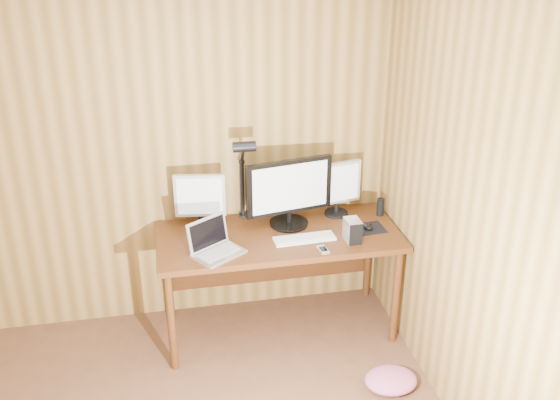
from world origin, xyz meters
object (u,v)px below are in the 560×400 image
object	(u,v)px
monitor_left	(200,200)
hard_drive	(353,230)
monitor_right	(337,187)
desk_lamp	(243,168)
speaker	(380,207)
keyboard	(304,238)
mouse	(368,226)
phone	(323,250)
laptop	(214,245)
monitor_center	(289,192)
desk	(277,245)

from	to	relation	value
monitor_left	hard_drive	size ratio (longest dim) A/B	2.60
monitor_right	desk_lamp	bearing A→B (deg)	167.74
hard_drive	speaker	distance (m)	0.45
keyboard	mouse	size ratio (longest dim) A/B	3.86
mouse	phone	size ratio (longest dim) A/B	0.97
monitor_left	hard_drive	bearing A→B (deg)	-12.94
laptop	mouse	xyz separation A→B (m)	(1.04, 0.12, -0.03)
phone	keyboard	bearing A→B (deg)	109.96
monitor_center	desk	bearing A→B (deg)	-161.97
mouse	hard_drive	distance (m)	0.21
keyboard	speaker	xyz separation A→B (m)	(0.60, 0.26, 0.05)
monitor_left	speaker	size ratio (longest dim) A/B	3.07
monitor_left	keyboard	xyz separation A→B (m)	(0.64, -0.30, -0.19)
monitor_left	monitor_right	bearing A→B (deg)	9.98
hard_drive	speaker	world-z (taller)	hard_drive
hard_drive	phone	world-z (taller)	hard_drive
keyboard	phone	distance (m)	0.18
speaker	laptop	bearing A→B (deg)	-165.42
desk	monitor_left	world-z (taller)	monitor_left
desk	desk_lamp	size ratio (longest dim) A/B	2.50
desk_lamp	phone	bearing A→B (deg)	-66.06
desk	keyboard	world-z (taller)	keyboard
monitor_center	monitor_right	size ratio (longest dim) A/B	1.53
speaker	hard_drive	bearing A→B (deg)	-132.96
phone	hard_drive	bearing A→B (deg)	16.29
phone	mouse	bearing A→B (deg)	25.16
desk	hard_drive	distance (m)	0.55
keyboard	monitor_right	bearing A→B (deg)	43.51
keyboard	speaker	world-z (taller)	speaker
monitor_left	desk	bearing A→B (deg)	-5.14
monitor_center	laptop	xyz separation A→B (m)	(-0.54, -0.29, -0.19)
phone	speaker	bearing A→B (deg)	31.86
desk_lamp	keyboard	bearing A→B (deg)	-61.04
laptop	phone	size ratio (longest dim) A/B	3.45
desk	hard_drive	size ratio (longest dim) A/B	10.86
monitor_right	mouse	size ratio (longest dim) A/B	3.70
keyboard	hard_drive	distance (m)	0.32
monitor_right	keyboard	size ratio (longest dim) A/B	0.96
speaker	desk	bearing A→B (deg)	-174.38
monitor_center	monitor_left	distance (m)	0.59
monitor_left	phone	world-z (taller)	monitor_left
keyboard	phone	xyz separation A→B (m)	(0.08, -0.16, -0.00)
phone	desk_lamp	world-z (taller)	desk_lamp
speaker	phone	bearing A→B (deg)	-141.21
desk	monitor_center	size ratio (longest dim) A/B	2.68
mouse	phone	bearing A→B (deg)	-149.14
monitor_center	desk_lamp	distance (m)	0.34
monitor_center	monitor_left	size ratio (longest dim) A/B	1.56
hard_drive	desk	bearing A→B (deg)	148.17
hard_drive	keyboard	bearing A→B (deg)	164.45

